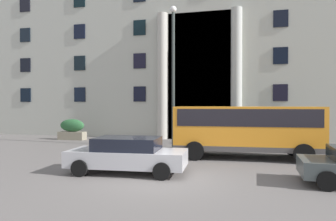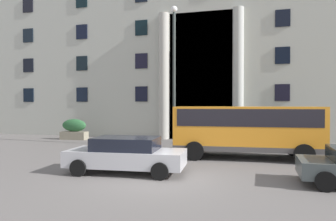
{
  "view_description": "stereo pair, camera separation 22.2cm",
  "coord_description": "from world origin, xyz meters",
  "views": [
    {
      "loc": [
        2.81,
        -10.15,
        2.59
      ],
      "look_at": [
        -0.87,
        4.6,
        2.34
      ],
      "focal_mm": 32.9,
      "sensor_mm": 36.0,
      "label": 1
    },
    {
      "loc": [
        3.02,
        -10.1,
        2.59
      ],
      "look_at": [
        -0.87,
        4.6,
        2.34
      ],
      "focal_mm": 32.9,
      "sensor_mm": 36.0,
      "label": 2
    }
  ],
  "objects": [
    {
      "name": "orange_minibus",
      "position": [
        2.88,
        5.5,
        1.53
      ],
      "size": [
        7.03,
        3.05,
        2.53
      ],
      "rotation": [
        0.0,
        0.0,
        0.06
      ],
      "color": "orange",
      "rests_on": "ground_plane"
    },
    {
      "name": "hedge_planter_far_east",
      "position": [
        4.11,
        10.87,
        0.75
      ],
      "size": [
        2.18,
        0.81,
        1.56
      ],
      "color": "gray",
      "rests_on": "ground_plane"
    },
    {
      "name": "office_building_facade",
      "position": [
        -0.0,
        17.48,
        7.94
      ],
      "size": [
        39.53,
        9.65,
        15.88
      ],
      "color": "#A9AB9F",
      "rests_on": "ground_plane"
    },
    {
      "name": "hedge_planter_far_west",
      "position": [
        0.54,
        10.21,
        0.62
      ],
      "size": [
        2.17,
        0.88,
        1.28
      ],
      "color": "gray",
      "rests_on": "ground_plane"
    },
    {
      "name": "parked_estate_mid",
      "position": [
        -1.54,
        0.89,
        0.71
      ],
      "size": [
        4.59,
        2.29,
        1.37
      ],
      "rotation": [
        0.0,
        0.0,
        0.07
      ],
      "color": "#B2B2B7",
      "rests_on": "ground_plane"
    },
    {
      "name": "lamppost_plaza_centre",
      "position": [
        -1.44,
        8.21,
        4.97
      ],
      "size": [
        0.4,
        0.4,
        8.66
      ],
      "color": "#303936",
      "rests_on": "ground_plane"
    },
    {
      "name": "ground_plane",
      "position": [
        0.0,
        0.0,
        -0.06
      ],
      "size": [
        80.0,
        64.0,
        0.12
      ],
      "primitive_type": "cube",
      "color": "#615C5A"
    },
    {
      "name": "hedge_planter_entrance_left",
      "position": [
        -9.81,
        10.56,
        0.75
      ],
      "size": [
        2.05,
        0.74,
        1.56
      ],
      "color": "gray",
      "rests_on": "ground_plane"
    }
  ]
}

